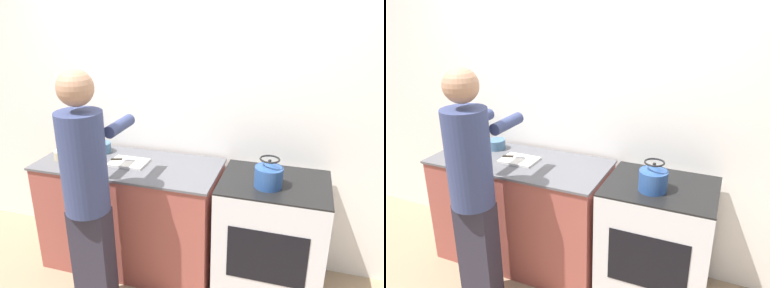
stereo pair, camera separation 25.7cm
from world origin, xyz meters
The scene contains 10 objects.
wall_back centered at (0.00, 0.67, 1.30)m, with size 8.00×0.05×2.60m.
counter centered at (-0.40, 0.30, 0.45)m, with size 1.42×0.63×0.91m.
oven centered at (0.72, 0.30, 0.46)m, with size 0.75×0.60×0.91m.
person centered at (-0.43, -0.23, 0.95)m, with size 0.33×0.57×1.71m.
cutting_board centered at (-0.39, 0.30, 0.92)m, with size 0.28×0.20×0.02m.
knife centered at (-0.43, 0.32, 0.93)m, with size 0.23×0.10×0.01m.
kettle centered at (0.68, 0.21, 1.00)m, with size 0.19×0.19×0.21m.
bowl_prep centered at (-0.92, 0.23, 0.94)m, with size 0.14×0.14×0.07m.
bowl_mixing centered at (-0.71, 0.45, 0.95)m, with size 0.15×0.15×0.08m.
canister_jar centered at (-0.97, 0.50, 1.00)m, with size 0.13×0.13×0.18m.
Camera 2 is at (1.09, -2.01, 2.06)m, focal length 35.00 mm.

